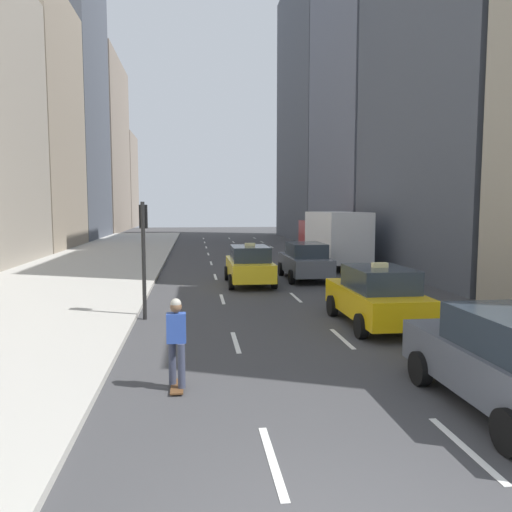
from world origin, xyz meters
name	(u,v)px	position (x,y,z in m)	size (l,w,h in m)	color
sidewalk_left	(100,262)	(-7.00, 27.00, 0.07)	(8.00, 66.00, 0.15)	#ADAAA3
lane_markings	(263,268)	(2.60, 23.00, 0.01)	(5.72, 56.00, 0.01)	white
building_row_left	(47,116)	(-14.00, 42.60, 11.40)	(6.00, 89.05, 29.40)	gray
building_row_right	(375,73)	(12.00, 31.56, 13.11)	(6.00, 55.63, 29.13)	#A89E89
taxi_lead	(377,296)	(4.00, 9.28, 0.88)	(2.02, 4.40, 1.87)	yellow
taxi_second	(249,265)	(1.20, 17.38, 0.88)	(2.02, 4.40, 1.87)	yellow
sedan_black_near	(305,261)	(4.00, 18.64, 0.89)	(2.02, 4.48, 1.75)	#565B66
sedan_silver_behind	(512,362)	(4.00, 3.06, 0.89)	(2.02, 4.47, 1.74)	#565B66
box_truck	(332,236)	(6.80, 23.98, 1.71)	(2.58, 8.40, 3.15)	maroon
skateboarder	(176,339)	(-1.57, 4.88, 0.96)	(0.36, 0.80, 1.75)	brown
traffic_light_pole	(144,241)	(-2.75, 11.04, 2.41)	(0.24, 0.42, 3.60)	black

